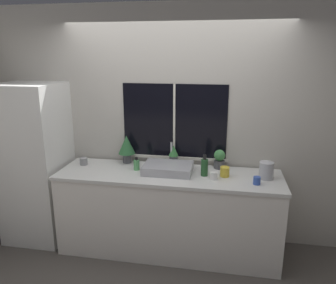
# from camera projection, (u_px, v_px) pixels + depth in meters

# --- Properties ---
(ground_plane) EXTENTS (14.00, 14.00, 0.00)m
(ground_plane) POSITION_uv_depth(u_px,v_px,m) (163.00, 266.00, 3.44)
(ground_plane) COLOR #4C4742
(wall_back) EXTENTS (8.00, 0.09, 2.70)m
(wall_back) POSITION_uv_depth(u_px,v_px,m) (175.00, 126.00, 3.78)
(wall_back) COLOR #BCB7AD
(wall_back) RESTS_ON ground_plane
(wall_left) EXTENTS (0.06, 7.00, 2.70)m
(wall_left) POSITION_uv_depth(u_px,v_px,m) (37.00, 110.00, 4.89)
(wall_left) COLOR #BCB7AD
(wall_left) RESTS_ON ground_plane
(counter) EXTENTS (2.41, 0.69, 0.92)m
(counter) POSITION_uv_depth(u_px,v_px,m) (169.00, 212.00, 3.64)
(counter) COLOR white
(counter) RESTS_ON ground_plane
(refrigerator) EXTENTS (0.68, 0.69, 1.85)m
(refrigerator) POSITION_uv_depth(u_px,v_px,m) (36.00, 163.00, 3.83)
(refrigerator) COLOR silver
(refrigerator) RESTS_ON ground_plane
(sink) EXTENTS (0.52, 0.42, 0.28)m
(sink) POSITION_uv_depth(u_px,v_px,m) (168.00, 168.00, 3.54)
(sink) COLOR #ADADB2
(sink) RESTS_ON counter
(potted_plant_left) EXTENTS (0.19, 0.19, 0.33)m
(potted_plant_left) POSITION_uv_depth(u_px,v_px,m) (127.00, 146.00, 3.81)
(potted_plant_left) COLOR #4C4C51
(potted_plant_left) RESTS_ON counter
(potted_plant_center) EXTENTS (0.11, 0.11, 0.24)m
(potted_plant_center) POSITION_uv_depth(u_px,v_px,m) (173.00, 155.00, 3.73)
(potted_plant_center) COLOR #4C4C51
(potted_plant_center) RESTS_ON counter
(potted_plant_right) EXTENTS (0.12, 0.12, 0.22)m
(potted_plant_right) POSITION_uv_depth(u_px,v_px,m) (219.00, 159.00, 3.64)
(potted_plant_right) COLOR #4C4C51
(potted_plant_right) RESTS_ON counter
(soap_bottle) EXTENTS (0.07, 0.07, 0.15)m
(soap_bottle) POSITION_uv_depth(u_px,v_px,m) (137.00, 165.00, 3.61)
(soap_bottle) COLOR #519E5B
(soap_bottle) RESTS_ON counter
(bottle_tall) EXTENTS (0.07, 0.07, 0.23)m
(bottle_tall) POSITION_uv_depth(u_px,v_px,m) (204.00, 167.00, 3.43)
(bottle_tall) COLOR #235128
(bottle_tall) RESTS_ON counter
(mug_blue) EXTENTS (0.07, 0.07, 0.08)m
(mug_blue) POSITION_uv_depth(u_px,v_px,m) (257.00, 181.00, 3.22)
(mug_blue) COLOR #3351AD
(mug_blue) RESTS_ON counter
(mug_grey) EXTENTS (0.09, 0.09, 0.08)m
(mug_grey) POSITION_uv_depth(u_px,v_px,m) (84.00, 161.00, 3.78)
(mug_grey) COLOR gray
(mug_grey) RESTS_ON counter
(mug_yellow) EXTENTS (0.10, 0.10, 0.10)m
(mug_yellow) POSITION_uv_depth(u_px,v_px,m) (225.00, 172.00, 3.42)
(mug_yellow) COLOR gold
(mug_yellow) RESTS_ON counter
(mug_white) EXTENTS (0.08, 0.08, 0.08)m
(mug_white) POSITION_uv_depth(u_px,v_px,m) (214.00, 176.00, 3.34)
(mug_white) COLOR white
(mug_white) RESTS_ON counter
(kettle) EXTENTS (0.15, 0.15, 0.20)m
(kettle) POSITION_uv_depth(u_px,v_px,m) (266.00, 170.00, 3.35)
(kettle) COLOR #B2B2B7
(kettle) RESTS_ON counter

